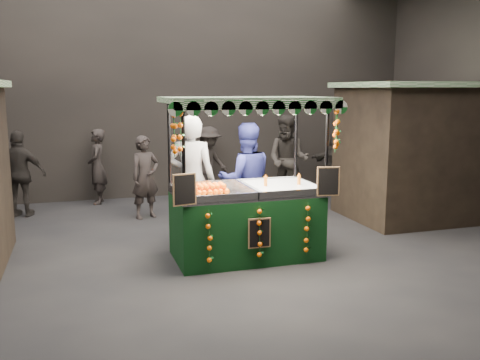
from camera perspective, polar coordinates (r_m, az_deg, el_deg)
name	(u,v)px	position (r m, az deg, el deg)	size (l,w,h in m)	color
ground	(224,261)	(7.70, -1.77, -8.84)	(12.00, 12.00, 0.00)	black
market_hall	(223,20)	(7.35, -1.92, 16.99)	(12.10, 10.10, 5.05)	black
neighbour_stall_right	(422,150)	(10.70, 19.23, 3.09)	(3.00, 2.20, 2.60)	black
juice_stall	(247,209)	(7.68, 0.81, -3.22)	(2.44, 1.43, 2.36)	black
vendor_grey	(192,180)	(8.34, -5.30, -0.03)	(0.90, 0.76, 2.08)	slate
vendor_blue	(246,180)	(8.79, 0.63, 0.00)	(1.01, 0.83, 1.92)	navy
shopper_0	(145,177)	(10.22, -10.29, 0.31)	(0.68, 0.57, 1.60)	#292322
shopper_1	(288,160)	(11.32, 5.28, 2.18)	(1.18, 1.16, 1.92)	#2C2723
shopper_2	(20,174)	(11.02, -22.84, 0.61)	(1.07, 0.69, 1.69)	#272320
shopper_3	(209,162)	(12.01, -3.44, 1.95)	(1.22, 1.05, 1.63)	#282321
shopper_5	(338,162)	(12.43, 10.68, 1.92)	(1.32, 1.39, 1.57)	#2C2824
shopper_6	(97,167)	(11.75, -15.31, 1.42)	(0.46, 0.64, 1.63)	#282221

